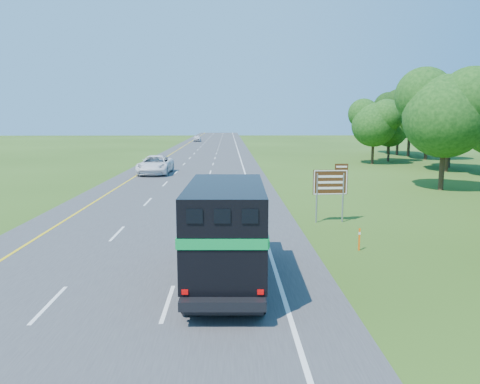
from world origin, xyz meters
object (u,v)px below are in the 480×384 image
(far_car, at_px, (197,138))
(exit_sign, at_px, (331,184))
(horse_truck, at_px, (226,229))
(white_suv, at_px, (155,165))

(far_car, distance_m, exit_sign, 93.21)
(horse_truck, distance_m, far_car, 102.04)
(horse_truck, bearing_deg, white_suv, 104.35)
(far_car, bearing_deg, horse_truck, -86.93)
(far_car, height_order, exit_sign, exit_sign)
(white_suv, height_order, exit_sign, exit_sign)
(white_suv, bearing_deg, far_car, 91.34)
(far_car, relative_size, exit_sign, 1.39)
(white_suv, distance_m, far_car, 69.09)
(exit_sign, bearing_deg, white_suv, 117.09)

